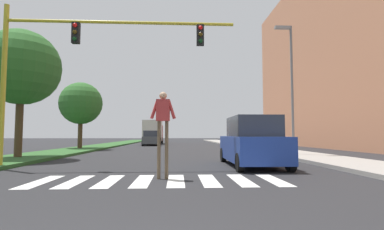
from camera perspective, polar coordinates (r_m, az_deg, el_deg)
ground_plane at (r=31.86m, az=-3.84°, el=-6.19°), size 140.00×140.00×0.00m
crosswalk at (r=8.02m, az=-6.52°, el=-12.89°), size 6.75×2.20×0.01m
median_strip at (r=30.85m, az=-17.64°, el=-5.95°), size 3.27×64.00×0.15m
tree_mid at (r=17.14m, az=-30.90°, el=8.12°), size 3.84×3.84×6.46m
tree_far at (r=25.67m, az=-21.30°, el=2.15°), size 3.50×3.50×5.48m
sidewalk_right at (r=30.70m, az=10.60°, el=-6.07°), size 3.00×64.00×0.15m
traffic_light_gantry at (r=11.88m, az=-22.47°, el=11.47°), size 8.69×0.30×6.00m
street_lamp_right at (r=17.71m, az=19.03°, el=7.15°), size 1.02×0.24×7.50m
pedestrian_performer at (r=8.25m, az=-5.82°, el=-1.10°), size 0.75×0.26×2.49m
suv_crossing at (r=11.75m, az=11.86°, el=-5.44°), size 2.01×4.62×1.97m
sedan_midblock at (r=33.60m, az=-8.26°, el=-4.68°), size 2.22×4.66×1.71m
truck_box_delivery at (r=38.92m, az=-7.75°, el=-3.34°), size 2.40×6.20×3.10m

